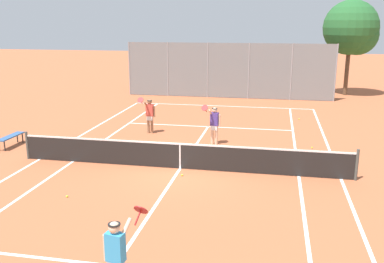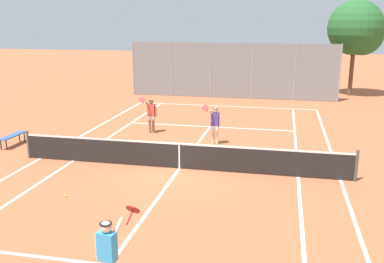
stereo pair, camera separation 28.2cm
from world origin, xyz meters
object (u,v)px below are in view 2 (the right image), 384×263
at_px(loose_tennis_ball_0, 313,148).
at_px(courtside_bench, 13,136).
at_px(tennis_net, 179,155).
at_px(tree_behind_left, 357,30).
at_px(loose_tennis_ball_3, 302,119).
at_px(loose_tennis_ball_1, 65,196).
at_px(player_near_side, 108,254).
at_px(player_far_left, 151,114).
at_px(loose_tennis_ball_2, 181,175).
at_px(player_far_right, 215,123).

relative_size(loose_tennis_ball_0, courtside_bench, 0.04).
bearing_deg(tennis_net, tree_behind_left, 65.02).
bearing_deg(tree_behind_left, courtside_bench, -134.06).
distance_m(tennis_net, tree_behind_left, 19.96).
relative_size(loose_tennis_ball_0, loose_tennis_ball_3, 1.00).
bearing_deg(tennis_net, courtside_bench, 169.78).
relative_size(loose_tennis_ball_1, courtside_bench, 0.04).
xyz_separation_m(loose_tennis_ball_0, loose_tennis_ball_1, (-7.57, -6.69, 0.00)).
distance_m(player_near_side, loose_tennis_ball_0, 11.83).
height_order(tennis_net, player_far_left, player_far_left).
height_order(tennis_net, loose_tennis_ball_2, tennis_net).
bearing_deg(loose_tennis_ball_0, courtside_bench, -170.11).
distance_m(loose_tennis_ball_0, loose_tennis_ball_3, 5.39).
bearing_deg(tree_behind_left, loose_tennis_ball_1, -117.80).
distance_m(player_far_right, tree_behind_left, 16.60).
bearing_deg(player_far_right, tree_behind_left, 62.35).
xyz_separation_m(player_far_left, loose_tennis_ball_2, (2.72, -5.37, -0.89)).
relative_size(tennis_net, loose_tennis_ball_1, 181.82).
xyz_separation_m(player_near_side, courtside_bench, (-8.04, 8.81, -0.52)).
xyz_separation_m(player_near_side, loose_tennis_ball_2, (-0.24, 6.72, -0.89)).
xyz_separation_m(player_near_side, tree_behind_left, (7.79, 25.16, 3.62)).
bearing_deg(loose_tennis_ball_0, tennis_net, -143.80).
xyz_separation_m(loose_tennis_ball_1, tree_behind_left, (11.01, 20.88, 4.51)).
relative_size(player_near_side, tree_behind_left, 0.27).
xyz_separation_m(loose_tennis_ball_1, loose_tennis_ball_3, (7.29, 12.07, 0.00)).
distance_m(player_far_right, loose_tennis_ball_1, 7.46).
bearing_deg(loose_tennis_ball_1, tree_behind_left, 62.20).
bearing_deg(loose_tennis_ball_3, tennis_net, -116.97).
bearing_deg(player_far_right, player_far_left, 158.24).
xyz_separation_m(loose_tennis_ball_2, loose_tennis_ball_3, (4.31, 9.63, 0.00)).
bearing_deg(player_far_left, loose_tennis_ball_3, 31.20).
bearing_deg(loose_tennis_ball_1, tennis_net, 48.97).
xyz_separation_m(player_far_right, loose_tennis_ball_3, (3.80, 5.55, -0.89)).
bearing_deg(loose_tennis_ball_1, player_near_side, -53.02).
height_order(loose_tennis_ball_0, tree_behind_left, tree_behind_left).
xyz_separation_m(tennis_net, loose_tennis_ball_1, (-2.75, -3.16, -0.48)).
relative_size(player_far_right, courtside_bench, 1.18).
distance_m(tennis_net, loose_tennis_ball_2, 0.89).
bearing_deg(loose_tennis_ball_0, loose_tennis_ball_1, -138.53).
relative_size(loose_tennis_ball_1, loose_tennis_ball_2, 1.00).
bearing_deg(player_far_left, tennis_net, -61.84).
relative_size(player_far_left, loose_tennis_ball_1, 26.88).
distance_m(player_near_side, loose_tennis_ball_2, 6.79).
bearing_deg(tennis_net, loose_tennis_ball_0, 36.20).
relative_size(tennis_net, tree_behind_left, 1.83).
xyz_separation_m(loose_tennis_ball_2, courtside_bench, (-7.80, 2.09, 0.38)).
bearing_deg(courtside_bench, player_far_left, 32.93).
bearing_deg(player_near_side, player_far_left, 103.75).
relative_size(tennis_net, loose_tennis_ball_2, 181.82).
height_order(player_far_left, tree_behind_left, tree_behind_left).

